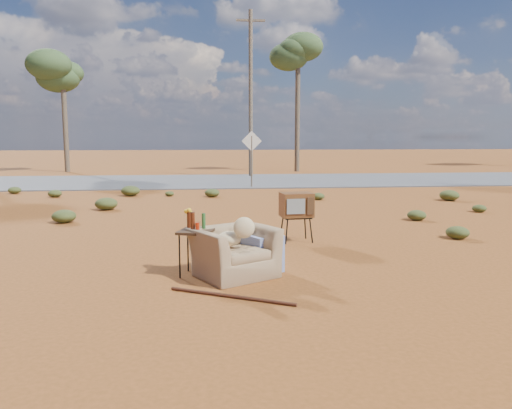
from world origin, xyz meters
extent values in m
plane|color=brown|center=(0.00, 0.00, 0.00)|extent=(140.00, 140.00, 0.00)
cube|color=#565659|center=(0.00, 15.00, 0.02)|extent=(140.00, 7.00, 0.04)
imported|color=#8F704E|center=(0.03, -0.36, 0.46)|extent=(1.26, 1.12, 0.93)
ellipsoid|color=#D0B47F|center=(-0.04, -0.34, 0.54)|extent=(0.34, 0.34, 0.20)
ellipsoid|color=#D0B47F|center=(0.16, -0.49, 0.72)|extent=(0.30, 0.15, 0.30)
cube|color=navy|center=(0.41, -0.04, 0.27)|extent=(0.72, 0.82, 0.54)
cube|color=black|center=(1.34, 1.87, 0.46)|extent=(0.55, 0.44, 0.03)
cylinder|color=black|center=(1.12, 1.67, 0.23)|extent=(0.03, 0.03, 0.46)
cylinder|color=black|center=(1.59, 1.72, 0.23)|extent=(0.03, 0.03, 0.46)
cylinder|color=black|center=(1.09, 2.03, 0.23)|extent=(0.03, 0.03, 0.46)
cylinder|color=black|center=(1.55, 2.08, 0.23)|extent=(0.03, 0.03, 0.46)
cube|color=brown|center=(1.34, 1.87, 0.70)|extent=(0.62, 0.50, 0.44)
cube|color=slate|center=(1.28, 1.63, 0.70)|extent=(0.34, 0.05, 0.28)
cube|color=#472D19|center=(1.56, 1.66, 0.70)|extent=(0.13, 0.03, 0.32)
cube|color=#362113|center=(-0.51, -0.26, 0.63)|extent=(0.57, 0.57, 0.04)
cylinder|color=black|center=(-0.73, -0.38, 0.32)|extent=(0.02, 0.02, 0.63)
cylinder|color=black|center=(-0.38, -0.49, 0.32)|extent=(0.02, 0.02, 0.63)
cylinder|color=black|center=(-0.63, -0.04, 0.32)|extent=(0.02, 0.02, 0.63)
cylinder|color=black|center=(-0.28, -0.14, 0.32)|extent=(0.02, 0.02, 0.63)
cylinder|color=#44190B|center=(-0.60, -0.19, 0.77)|extent=(0.06, 0.06, 0.24)
cylinder|color=#44190B|center=(-0.54, -0.33, 0.78)|extent=(0.06, 0.06, 0.25)
cylinder|color=#285725|center=(-0.39, -0.20, 0.76)|extent=(0.05, 0.05, 0.22)
cylinder|color=red|center=(-0.48, -0.37, 0.71)|extent=(0.06, 0.06, 0.12)
cylinder|color=silver|center=(-0.60, -0.09, 0.72)|extent=(0.07, 0.07, 0.13)
ellipsoid|color=yellow|center=(-0.60, -0.09, 0.87)|extent=(0.15, 0.15, 0.11)
cylinder|color=#512115|center=(-0.07, -1.33, 0.02)|extent=(1.50, 0.84, 0.04)
cylinder|color=brown|center=(1.50, 12.00, 1.00)|extent=(0.06, 0.06, 2.00)
cube|color=silver|center=(1.50, 12.00, 1.80)|extent=(0.78, 0.04, 0.78)
cylinder|color=brown|center=(-8.00, 22.00, 3.00)|extent=(0.28, 0.28, 6.00)
ellipsoid|color=#3D5B2F|center=(-8.00, 22.00, 5.50)|extent=(3.20, 3.20, 2.20)
cylinder|color=brown|center=(5.00, 21.00, 3.50)|extent=(0.28, 0.28, 7.00)
ellipsoid|color=#3D5B2F|center=(5.00, 21.00, 6.50)|extent=(3.20, 3.20, 2.20)
cylinder|color=brown|center=(2.00, 17.50, 4.00)|extent=(0.20, 0.20, 8.00)
cube|color=brown|center=(2.00, 17.50, 7.50)|extent=(1.40, 0.10, 0.10)
ellipsoid|color=#475123|center=(4.50, 1.80, 0.12)|extent=(0.44, 0.44, 0.24)
ellipsoid|color=#475123|center=(-3.00, 6.50, 0.17)|extent=(0.60, 0.60, 0.33)
ellipsoid|color=#475123|center=(6.80, 5.00, 0.10)|extent=(0.36, 0.36, 0.20)
ellipsoid|color=#475123|center=(3.20, 8.00, 0.11)|extent=(0.40, 0.40, 0.22)
ellipsoid|color=#475123|center=(-1.50, 9.50, 0.08)|extent=(0.30, 0.30, 0.17)
camera|label=1|loc=(-0.40, -7.21, 1.95)|focal=35.00mm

